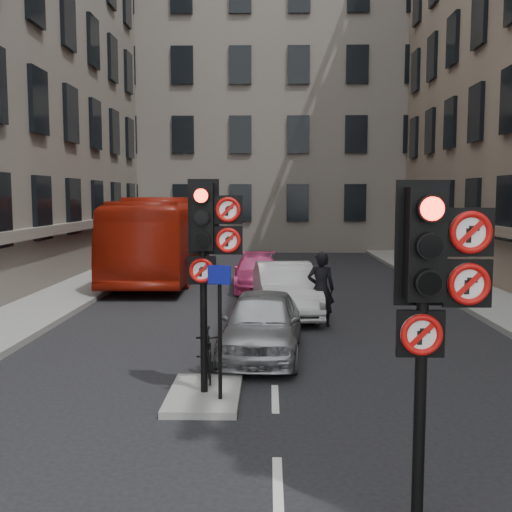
{
  "coord_description": "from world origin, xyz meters",
  "views": [
    {
      "loc": [
        -0.11,
        -4.82,
        3.42
      ],
      "look_at": [
        -0.29,
        3.29,
        2.6
      ],
      "focal_mm": 42.0,
      "sensor_mm": 36.0,
      "label": 1
    }
  ],
  "objects_px": {
    "signal_near": "(432,282)",
    "signal_far": "(208,239)",
    "motorcyclist": "(321,289)",
    "car_white": "(285,289)",
    "car_silver": "(262,323)",
    "bus_red": "(164,237)",
    "motorcycle": "(208,355)",
    "car_pink": "(258,272)",
    "info_sign": "(220,313)"
  },
  "relations": [
    {
      "from": "signal_near",
      "to": "signal_far",
      "type": "bearing_deg",
      "value": 123.02
    },
    {
      "from": "motorcyclist",
      "to": "car_white",
      "type": "bearing_deg",
      "value": -56.51
    },
    {
      "from": "car_silver",
      "to": "bus_red",
      "type": "relative_size",
      "value": 0.34
    },
    {
      "from": "motorcyclist",
      "to": "motorcycle",
      "type": "bearing_deg",
      "value": 65.25
    },
    {
      "from": "signal_near",
      "to": "car_silver",
      "type": "relative_size",
      "value": 0.88
    },
    {
      "from": "car_pink",
      "to": "motorcyclist",
      "type": "bearing_deg",
      "value": -76.57
    },
    {
      "from": "signal_far",
      "to": "car_white",
      "type": "relative_size",
      "value": 0.8
    },
    {
      "from": "car_white",
      "to": "motorcycle",
      "type": "distance_m",
      "value": 6.43
    },
    {
      "from": "signal_far",
      "to": "motorcycle",
      "type": "distance_m",
      "value": 2.44
    },
    {
      "from": "motorcyclist",
      "to": "signal_far",
      "type": "bearing_deg",
      "value": 70.62
    },
    {
      "from": "car_pink",
      "to": "signal_far",
      "type": "bearing_deg",
      "value": -95.4
    },
    {
      "from": "motorcycle",
      "to": "info_sign",
      "type": "height_order",
      "value": "info_sign"
    },
    {
      "from": "car_silver",
      "to": "bus_red",
      "type": "xyz_separation_m",
      "value": [
        -4.24,
        12.29,
        0.98
      ]
    },
    {
      "from": "motorcycle",
      "to": "info_sign",
      "type": "xyz_separation_m",
      "value": [
        0.33,
        -1.38,
        1.06
      ]
    },
    {
      "from": "car_pink",
      "to": "bus_red",
      "type": "relative_size",
      "value": 0.36
    },
    {
      "from": "car_pink",
      "to": "motorcycle",
      "type": "xyz_separation_m",
      "value": [
        -0.71,
        -10.89,
        -0.14
      ]
    },
    {
      "from": "motorcycle",
      "to": "motorcyclist",
      "type": "bearing_deg",
      "value": 53.89
    },
    {
      "from": "signal_near",
      "to": "info_sign",
      "type": "distance_m",
      "value": 4.46
    },
    {
      "from": "signal_far",
      "to": "car_pink",
      "type": "height_order",
      "value": "signal_far"
    },
    {
      "from": "motorcyclist",
      "to": "info_sign",
      "type": "bearing_deg",
      "value": 73.65
    },
    {
      "from": "signal_far",
      "to": "info_sign",
      "type": "bearing_deg",
      "value": -60.27
    },
    {
      "from": "info_sign",
      "to": "motorcyclist",
      "type": "bearing_deg",
      "value": 83.58
    },
    {
      "from": "signal_near",
      "to": "car_pink",
      "type": "xyz_separation_m",
      "value": [
        -2.01,
        15.9,
        -1.96
      ]
    },
    {
      "from": "signal_far",
      "to": "motorcyclist",
      "type": "relative_size",
      "value": 1.82
    },
    {
      "from": "car_pink",
      "to": "motorcycle",
      "type": "bearing_deg",
      "value": -96.29
    },
    {
      "from": "motorcycle",
      "to": "motorcyclist",
      "type": "distance_m",
      "value": 5.34
    },
    {
      "from": "car_silver",
      "to": "info_sign",
      "type": "xyz_separation_m",
      "value": [
        -0.64,
        -3.17,
        0.85
      ]
    },
    {
      "from": "car_pink",
      "to": "motorcyclist",
      "type": "relative_size",
      "value": 2.18
    },
    {
      "from": "car_white",
      "to": "motorcyclist",
      "type": "height_order",
      "value": "motorcyclist"
    },
    {
      "from": "signal_near",
      "to": "car_silver",
      "type": "height_order",
      "value": "signal_near"
    },
    {
      "from": "signal_near",
      "to": "car_pink",
      "type": "distance_m",
      "value": 16.15
    },
    {
      "from": "car_white",
      "to": "motorcycle",
      "type": "height_order",
      "value": "car_white"
    },
    {
      "from": "car_silver",
      "to": "motorcycle",
      "type": "xyz_separation_m",
      "value": [
        -0.98,
        -1.79,
        -0.21
      ]
    },
    {
      "from": "signal_near",
      "to": "bus_red",
      "type": "bearing_deg",
      "value": 107.41
    },
    {
      "from": "signal_far",
      "to": "car_pink",
      "type": "relative_size",
      "value": 0.84
    },
    {
      "from": "signal_far",
      "to": "car_silver",
      "type": "xyz_separation_m",
      "value": [
        0.86,
        2.8,
        -2.01
      ]
    },
    {
      "from": "car_white",
      "to": "car_pink",
      "type": "bearing_deg",
      "value": 94.97
    },
    {
      "from": "bus_red",
      "to": "motorcyclist",
      "type": "relative_size",
      "value": 6.12
    },
    {
      "from": "signal_near",
      "to": "motorcyclist",
      "type": "height_order",
      "value": "signal_near"
    },
    {
      "from": "signal_far",
      "to": "info_sign",
      "type": "relative_size",
      "value": 1.63
    },
    {
      "from": "signal_far",
      "to": "car_silver",
      "type": "relative_size",
      "value": 0.88
    },
    {
      "from": "signal_near",
      "to": "motorcyclist",
      "type": "relative_size",
      "value": 1.82
    },
    {
      "from": "car_pink",
      "to": "motorcyclist",
      "type": "xyz_separation_m",
      "value": [
        1.77,
        -6.19,
        0.36
      ]
    },
    {
      "from": "signal_far",
      "to": "motorcycle",
      "type": "bearing_deg",
      "value": 96.81
    },
    {
      "from": "car_pink",
      "to": "bus_red",
      "type": "distance_m",
      "value": 5.21
    },
    {
      "from": "motorcycle",
      "to": "info_sign",
      "type": "distance_m",
      "value": 1.77
    },
    {
      "from": "car_pink",
      "to": "motorcycle",
      "type": "height_order",
      "value": "car_pink"
    },
    {
      "from": "signal_far",
      "to": "bus_red",
      "type": "bearing_deg",
      "value": 102.64
    },
    {
      "from": "signal_far",
      "to": "motorcyclist",
      "type": "height_order",
      "value": "signal_far"
    },
    {
      "from": "signal_far",
      "to": "car_white",
      "type": "height_order",
      "value": "signal_far"
    }
  ]
}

